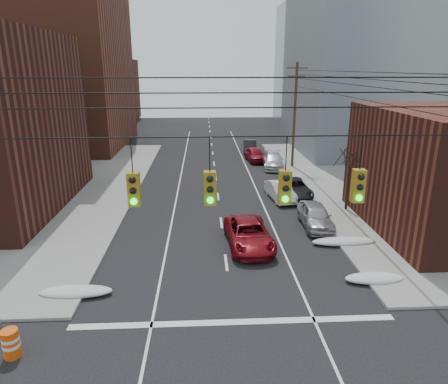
{
  "coord_description": "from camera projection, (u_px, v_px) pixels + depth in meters",
  "views": [
    {
      "loc": [
        -1.17,
        -8.13,
        10.46
      ],
      "look_at": [
        0.07,
        15.67,
        3.0
      ],
      "focal_mm": 32.0,
      "sensor_mm": 36.0,
      "label": 1
    }
  ],
  "objects": [
    {
      "name": "building_brick_tall",
      "position": [
        23.0,
        30.0,
        51.0
      ],
      "size": [
        24.0,
        20.0,
        30.0
      ],
      "primitive_type": "cube",
      "color": "brown",
      "rests_on": "ground"
    },
    {
      "name": "building_brick_far",
      "position": [
        76.0,
        91.0,
        78.37
      ],
      "size": [
        22.0,
        18.0,
        12.0
      ],
      "primitive_type": "cube",
      "color": "#481C15",
      "rests_on": "ground"
    },
    {
      "name": "building_office",
      "position": [
        386.0,
        50.0,
        50.23
      ],
      "size": [
        22.0,
        20.0,
        25.0
      ],
      "primitive_type": "cube",
      "color": "gray",
      "rests_on": "ground"
    },
    {
      "name": "building_glass",
      "position": [
        335.0,
        64.0,
        75.56
      ],
      "size": [
        20.0,
        18.0,
        22.0
      ],
      "primitive_type": "cube",
      "color": "gray",
      "rests_on": "ground"
    },
    {
      "name": "utility_pole_far",
      "position": [
        295.0,
        114.0,
        42.03
      ],
      "size": [
        2.2,
        0.28,
        11.0
      ],
      "color": "#473323",
      "rests_on": "ground"
    },
    {
      "name": "traffic_signals",
      "position": [
        248.0,
        186.0,
        11.63
      ],
      "size": [
        17.0,
        0.42,
        2.02
      ],
      "color": "black",
      "rests_on": "ground"
    },
    {
      "name": "bare_tree",
      "position": [
        348.0,
        181.0,
        29.78
      ],
      "size": [
        2.09,
        2.2,
        4.93
      ],
      "color": "black",
      "rests_on": "ground"
    },
    {
      "name": "snow_nw",
      "position": [
        76.0,
        292.0,
        19.08
      ],
      "size": [
        3.5,
        1.08,
        0.42
      ],
      "primitive_type": "ellipsoid",
      "color": "silver",
      "rests_on": "ground"
    },
    {
      "name": "snow_ne",
      "position": [
        374.0,
        278.0,
        20.29
      ],
      "size": [
        3.0,
        1.08,
        0.42
      ],
      "primitive_type": "ellipsoid",
      "color": "silver",
      "rests_on": "ground"
    },
    {
      "name": "snow_east_far",
      "position": [
        344.0,
        241.0,
        24.58
      ],
      "size": [
        4.0,
        1.08,
        0.42
      ],
      "primitive_type": "ellipsoid",
      "color": "silver",
      "rests_on": "ground"
    },
    {
      "name": "red_pickup",
      "position": [
        249.0,
        234.0,
        24.24
      ],
      "size": [
        2.92,
        5.69,
        1.54
      ],
      "primitive_type": "imported",
      "rotation": [
        0.0,
        0.0,
        0.07
      ],
      "color": "maroon",
      "rests_on": "ground"
    },
    {
      "name": "parked_car_a",
      "position": [
        316.0,
        216.0,
        27.2
      ],
      "size": [
        2.01,
        4.7,
        1.58
      ],
      "primitive_type": "imported",
      "rotation": [
        0.0,
        0.0,
        -0.03
      ],
      "color": "#ADADB2",
      "rests_on": "ground"
    },
    {
      "name": "parked_car_b",
      "position": [
        280.0,
        191.0,
        32.85
      ],
      "size": [
        2.08,
        4.56,
        1.45
      ],
      "primitive_type": "imported",
      "rotation": [
        0.0,
        0.0,
        0.13
      ],
      "color": "silver",
      "rests_on": "ground"
    },
    {
      "name": "parked_car_c",
      "position": [
        294.0,
        188.0,
        33.68
      ],
      "size": [
        2.54,
        5.32,
        1.46
      ],
      "primitive_type": "imported",
      "rotation": [
        0.0,
        0.0,
        0.02
      ],
      "color": "black",
      "rests_on": "ground"
    },
    {
      "name": "parked_car_d",
      "position": [
        274.0,
        161.0,
        43.22
      ],
      "size": [
        2.75,
        5.48,
        1.53
      ],
      "primitive_type": "imported",
      "rotation": [
        0.0,
        0.0,
        -0.12
      ],
      "color": "silver",
      "rests_on": "ground"
    },
    {
      "name": "parked_car_e",
      "position": [
        255.0,
        154.0,
        46.35
      ],
      "size": [
        2.35,
        4.8,
        1.58
      ],
      "primitive_type": "imported",
      "rotation": [
        0.0,
        0.0,
        0.11
      ],
      "color": "maroon",
      "rests_on": "ground"
    },
    {
      "name": "parked_car_f",
      "position": [
        250.0,
        146.0,
        51.28
      ],
      "size": [
        2.02,
        4.77,
        1.53
      ],
      "primitive_type": "imported",
      "rotation": [
        0.0,
        0.0,
        -0.09
      ],
      "color": "black",
      "rests_on": "ground"
    },
    {
      "name": "lot_car_a",
      "position": [
        13.0,
        210.0,
        28.15
      ],
      "size": [
        4.29,
        2.25,
        1.34
      ],
      "primitive_type": "imported",
      "rotation": [
        0.0,
        0.0,
        1.36
      ],
      "color": "silver",
      "rests_on": "sidewalk_nw"
    },
    {
      "name": "lot_car_b",
      "position": [
        56.0,
        175.0,
        37.31
      ],
      "size": [
        5.44,
        3.62,
        1.39
      ],
      "primitive_type": "imported",
      "rotation": [
        0.0,
        0.0,
        1.86
      ],
      "color": "#B9BABF",
      "rests_on": "sidewalk_nw"
    },
    {
      "name": "lot_car_d",
      "position": [
        19.0,
        186.0,
        33.99
      ],
      "size": [
        4.13,
        2.98,
        1.31
      ],
      "primitive_type": "imported",
      "rotation": [
        0.0,
        0.0,
        1.99
      ],
      "color": "#AAABAF",
      "rests_on": "sidewalk_nw"
    },
    {
      "name": "construction_barrel",
      "position": [
        11.0,
        343.0,
        14.95
      ],
      "size": [
        0.83,
        0.83,
        1.13
      ],
      "rotation": [
        0.0,
        0.0,
        0.35
      ],
      "color": "#ED510C",
      "rests_on": "ground"
    }
  ]
}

